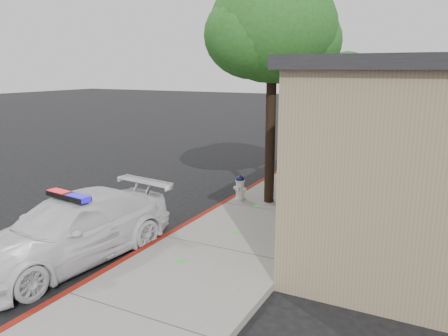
% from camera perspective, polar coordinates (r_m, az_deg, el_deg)
% --- Properties ---
extents(ground, '(120.00, 120.00, 0.00)m').
position_cam_1_polar(ground, '(10.66, -7.98, -9.44)').
color(ground, black).
rests_on(ground, ground).
extents(sidewalk, '(3.20, 60.00, 0.15)m').
position_cam_1_polar(sidewalk, '(12.41, 6.24, -5.77)').
color(sidewalk, gray).
rests_on(sidewalk, ground).
extents(red_curb, '(0.14, 60.00, 0.16)m').
position_cam_1_polar(red_curb, '(13.01, -0.11, -4.79)').
color(red_curb, maroon).
rests_on(red_curb, ground).
extents(police_car, '(2.51, 4.96, 1.50)m').
position_cam_1_polar(police_car, '(9.89, -19.26, -7.58)').
color(police_car, white).
rests_on(police_car, ground).
extents(fire_hydrant, '(0.42, 0.36, 0.74)m').
position_cam_1_polar(fire_hydrant, '(13.23, 2.09, -2.50)').
color(fire_hydrant, silver).
rests_on(fire_hydrant, sidewalk).
extents(street_tree_near, '(3.55, 3.54, 6.44)m').
position_cam_1_polar(street_tree_near, '(12.59, 6.40, 17.02)').
color(street_tree_near, black).
rests_on(street_tree_near, sidewalk).
extents(street_tree_mid, '(3.17, 3.31, 6.06)m').
position_cam_1_polar(street_tree_mid, '(14.54, 8.35, 15.45)').
color(street_tree_mid, black).
rests_on(street_tree_mid, sidewalk).
extents(street_tree_far, '(2.54, 2.58, 4.73)m').
position_cam_1_polar(street_tree_far, '(23.78, 15.75, 11.61)').
color(street_tree_far, black).
rests_on(street_tree_far, sidewalk).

